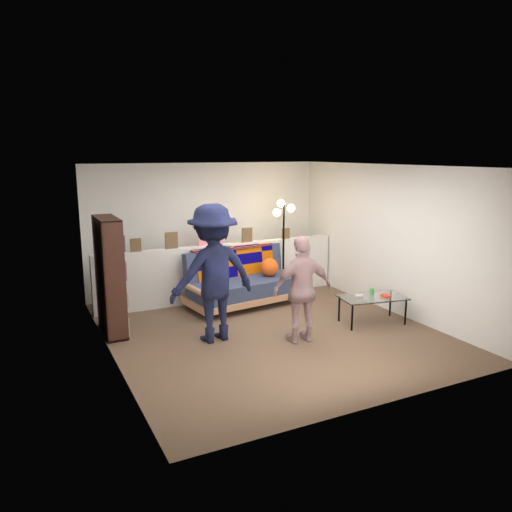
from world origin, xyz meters
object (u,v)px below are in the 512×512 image
at_px(coffee_table, 373,298).
at_px(person_left, 213,273).
at_px(futon_sofa, 244,282).
at_px(floor_lamp, 283,228).
at_px(bookshelf, 110,280).
at_px(person_right, 302,290).

bearing_deg(coffee_table, person_left, 169.71).
relative_size(coffee_table, person_left, 0.56).
distance_m(futon_sofa, floor_lamp, 1.28).
distance_m(bookshelf, person_right, 2.75).
bearing_deg(coffee_table, futon_sofa, 128.09).
bearing_deg(person_left, floor_lamp, -146.08).
bearing_deg(person_left, bookshelf, -40.53).
bearing_deg(floor_lamp, futon_sofa, -162.65).
relative_size(person_left, person_right, 1.29).
xyz_separation_m(coffee_table, person_left, (-2.44, 0.44, 0.57)).
relative_size(coffee_table, floor_lamp, 0.62).
height_order(coffee_table, floor_lamp, floor_lamp).
bearing_deg(futon_sofa, bookshelf, -169.75).
relative_size(futon_sofa, person_right, 1.41).
bearing_deg(bookshelf, person_left, -35.84).
relative_size(futon_sofa, person_left, 1.10).
distance_m(futon_sofa, bookshelf, 2.37).
distance_m(coffee_table, floor_lamp, 2.25).
distance_m(bookshelf, person_left, 1.53).
height_order(floor_lamp, person_right, floor_lamp).
relative_size(bookshelf, coffee_table, 1.57).
xyz_separation_m(bookshelf, person_left, (1.23, -0.89, 0.17)).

